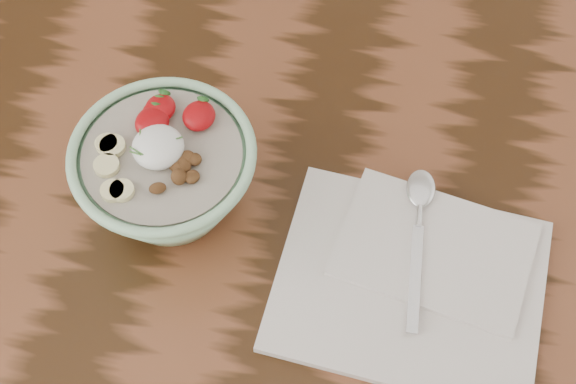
# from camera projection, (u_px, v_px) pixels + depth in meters

# --- Properties ---
(table) EXTENTS (1.60, 0.90, 0.75)m
(table) POSITION_uv_depth(u_px,v_px,m) (313.00, 215.00, 1.03)
(table) COLOR #331D0C
(table) RESTS_ON ground
(breakfast_bowl) EXTENTS (0.20, 0.20, 0.13)m
(breakfast_bowl) POSITION_uv_depth(u_px,v_px,m) (167.00, 173.00, 0.87)
(breakfast_bowl) COLOR #A1D9AA
(breakfast_bowl) RESTS_ON table
(napkin) EXTENTS (0.30, 0.26, 0.02)m
(napkin) POSITION_uv_depth(u_px,v_px,m) (415.00, 277.00, 0.88)
(napkin) COLOR silver
(napkin) RESTS_ON table
(spoon) EXTENTS (0.04, 0.20, 0.01)m
(spoon) POSITION_uv_depth(u_px,v_px,m) (419.00, 210.00, 0.90)
(spoon) COLOR silver
(spoon) RESTS_ON napkin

